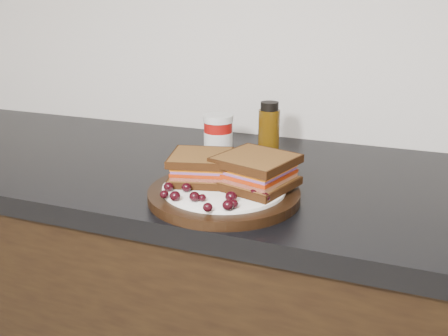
# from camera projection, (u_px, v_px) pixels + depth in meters

# --- Properties ---
(base_cabinets) EXTENTS (3.96, 0.58, 0.86)m
(base_cabinets) POSITION_uv_depth(u_px,v_px,m) (174.00, 335.00, 1.28)
(base_cabinets) COLOR black
(base_cabinets) RESTS_ON ground_plane
(countertop) EXTENTS (3.98, 0.60, 0.04)m
(countertop) POSITION_uv_depth(u_px,v_px,m) (167.00, 170.00, 1.14)
(countertop) COLOR black
(countertop) RESTS_ON base_cabinets
(plate) EXTENTS (0.28, 0.28, 0.02)m
(plate) POSITION_uv_depth(u_px,v_px,m) (224.00, 194.00, 0.92)
(plate) COLOR black
(plate) RESTS_ON countertop
(sandwich_left) EXTENTS (0.14, 0.14, 0.05)m
(sandwich_left) POSITION_uv_depth(u_px,v_px,m) (201.00, 167.00, 0.94)
(sandwich_left) COLOR brown
(sandwich_left) RESTS_ON plate
(sandwich_right) EXTENTS (0.16, 0.16, 0.06)m
(sandwich_right) POSITION_uv_depth(u_px,v_px,m) (256.00, 171.00, 0.91)
(sandwich_right) COLOR brown
(sandwich_right) RESTS_ON plate
(grape_0) EXTENTS (0.02, 0.02, 0.02)m
(grape_0) POSITION_uv_depth(u_px,v_px,m) (168.00, 187.00, 0.89)
(grape_0) COLOR black
(grape_0) RESTS_ON plate
(grape_1) EXTENTS (0.02, 0.02, 0.02)m
(grape_1) POSITION_uv_depth(u_px,v_px,m) (186.00, 187.00, 0.89)
(grape_1) COLOR black
(grape_1) RESTS_ON plate
(grape_2) EXTENTS (0.02, 0.02, 0.01)m
(grape_2) POSITION_uv_depth(u_px,v_px,m) (164.00, 194.00, 0.86)
(grape_2) COLOR black
(grape_2) RESTS_ON plate
(grape_3) EXTENTS (0.02, 0.02, 0.02)m
(grape_3) POSITION_uv_depth(u_px,v_px,m) (175.00, 196.00, 0.85)
(grape_3) COLOR black
(grape_3) RESTS_ON plate
(grape_4) EXTENTS (0.02, 0.02, 0.02)m
(grape_4) POSITION_uv_depth(u_px,v_px,m) (194.00, 197.00, 0.84)
(grape_4) COLOR black
(grape_4) RESTS_ON plate
(grape_5) EXTENTS (0.01, 0.01, 0.01)m
(grape_5) POSITION_uv_depth(u_px,v_px,m) (202.00, 198.00, 0.84)
(grape_5) COLOR black
(grape_5) RESTS_ON plate
(grape_6) EXTENTS (0.02, 0.02, 0.02)m
(grape_6) POSITION_uv_depth(u_px,v_px,m) (208.00, 207.00, 0.80)
(grape_6) COLOR black
(grape_6) RESTS_ON plate
(grape_7) EXTENTS (0.02, 0.02, 0.02)m
(grape_7) POSITION_uv_depth(u_px,v_px,m) (228.00, 205.00, 0.81)
(grape_7) COLOR black
(grape_7) RESTS_ON plate
(grape_8) EXTENTS (0.02, 0.02, 0.02)m
(grape_8) POSITION_uv_depth(u_px,v_px,m) (233.00, 204.00, 0.82)
(grape_8) COLOR black
(grape_8) RESTS_ON plate
(grape_9) EXTENTS (0.02, 0.02, 0.02)m
(grape_9) POSITION_uv_depth(u_px,v_px,m) (231.00, 197.00, 0.84)
(grape_9) COLOR black
(grape_9) RESTS_ON plate
(grape_10) EXTENTS (0.02, 0.02, 0.02)m
(grape_10) POSITION_uv_depth(u_px,v_px,m) (265.00, 197.00, 0.84)
(grape_10) COLOR black
(grape_10) RESTS_ON plate
(grape_11) EXTENTS (0.02, 0.02, 0.02)m
(grape_11) POSITION_uv_depth(u_px,v_px,m) (254.00, 194.00, 0.85)
(grape_11) COLOR black
(grape_11) RESTS_ON plate
(grape_12) EXTENTS (0.02, 0.02, 0.02)m
(grape_12) POSITION_uv_depth(u_px,v_px,m) (267.00, 195.00, 0.85)
(grape_12) COLOR black
(grape_12) RESTS_ON plate
(grape_13) EXTENTS (0.02, 0.02, 0.01)m
(grape_13) POSITION_uv_depth(u_px,v_px,m) (270.00, 189.00, 0.88)
(grape_13) COLOR black
(grape_13) RESTS_ON plate
(grape_14) EXTENTS (0.02, 0.02, 0.01)m
(grape_14) POSITION_uv_depth(u_px,v_px,m) (267.00, 184.00, 0.91)
(grape_14) COLOR black
(grape_14) RESTS_ON plate
(grape_15) EXTENTS (0.02, 0.02, 0.02)m
(grape_15) POSITION_uv_depth(u_px,v_px,m) (251.00, 182.00, 0.91)
(grape_15) COLOR black
(grape_15) RESTS_ON plate
(grape_16) EXTENTS (0.02, 0.02, 0.01)m
(grape_16) POSITION_uv_depth(u_px,v_px,m) (215.00, 169.00, 0.98)
(grape_16) COLOR black
(grape_16) RESTS_ON plate
(grape_17) EXTENTS (0.02, 0.02, 0.02)m
(grape_17) POSITION_uv_depth(u_px,v_px,m) (212.00, 171.00, 0.96)
(grape_17) COLOR black
(grape_17) RESTS_ON plate
(grape_18) EXTENTS (0.02, 0.02, 0.02)m
(grape_18) POSITION_uv_depth(u_px,v_px,m) (197.00, 172.00, 0.96)
(grape_18) COLOR black
(grape_18) RESTS_ON plate
(grape_19) EXTENTS (0.02, 0.02, 0.02)m
(grape_19) POSITION_uv_depth(u_px,v_px,m) (187.00, 174.00, 0.95)
(grape_19) COLOR black
(grape_19) RESTS_ON plate
(grape_20) EXTENTS (0.02, 0.02, 0.02)m
(grape_20) POSITION_uv_depth(u_px,v_px,m) (198.00, 179.00, 0.93)
(grape_20) COLOR black
(grape_20) RESTS_ON plate
(grape_21) EXTENTS (0.02, 0.02, 0.02)m
(grape_21) POSITION_uv_depth(u_px,v_px,m) (185.00, 181.00, 0.92)
(grape_21) COLOR black
(grape_21) RESTS_ON plate
(grape_22) EXTENTS (0.02, 0.02, 0.01)m
(grape_22) POSITION_uv_depth(u_px,v_px,m) (208.00, 177.00, 0.94)
(grape_22) COLOR black
(grape_22) RESTS_ON plate
(grape_23) EXTENTS (0.02, 0.02, 0.02)m
(grape_23) POSITION_uv_depth(u_px,v_px,m) (188.00, 170.00, 0.97)
(grape_23) COLOR black
(grape_23) RESTS_ON plate
(grape_24) EXTENTS (0.02, 0.02, 0.02)m
(grape_24) POSITION_uv_depth(u_px,v_px,m) (193.00, 175.00, 0.95)
(grape_24) COLOR black
(grape_24) RESTS_ON plate
(condiment_jar) EXTENTS (0.09, 0.09, 0.10)m
(condiment_jar) POSITION_uv_depth(u_px,v_px,m) (218.00, 137.00, 1.14)
(condiment_jar) COLOR #980E0B
(condiment_jar) RESTS_ON countertop
(oil_bottle) EXTENTS (0.06, 0.06, 0.13)m
(oil_bottle) POSITION_uv_depth(u_px,v_px,m) (269.00, 131.00, 1.12)
(oil_bottle) COLOR #482D07
(oil_bottle) RESTS_ON countertop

